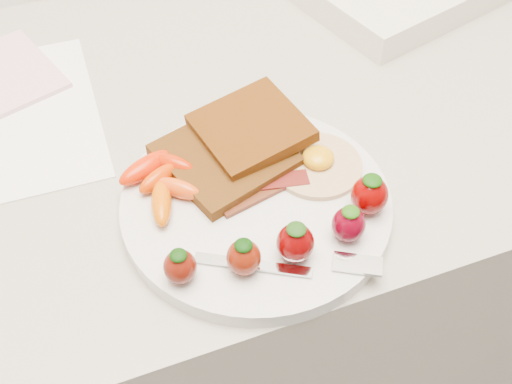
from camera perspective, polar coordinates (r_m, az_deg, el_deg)
name	(u,v)px	position (r m, az deg, el deg)	size (l,w,h in m)	color
counter	(230,306)	(1.11, -2.31, -10.08)	(2.00, 0.60, 0.90)	gray
plate	(256,205)	(0.64, 0.00, -1.12)	(0.27, 0.27, 0.02)	silver
toast_lower	(225,156)	(0.67, -2.79, 3.18)	(0.12, 0.12, 0.01)	black
toast_upper	(251,128)	(0.68, -0.47, 5.73)	(0.10, 0.10, 0.01)	#351407
fried_egg	(317,163)	(0.67, 5.47, 2.57)	(0.10, 0.10, 0.02)	beige
bacon_strips	(261,184)	(0.64, 0.41, 0.69)	(0.10, 0.06, 0.01)	black
baby_carrots	(161,180)	(0.65, -8.44, 1.09)	(0.09, 0.10, 0.02)	#C83500
strawberries	(300,232)	(0.59, 3.95, -3.53)	(0.23, 0.06, 0.04)	#530F05
fork	(301,264)	(0.59, 3.98, -6.44)	(0.16, 0.08, 0.00)	silver
paper_sheet	(11,119)	(0.80, -20.94, 6.11)	(0.19, 0.26, 0.00)	white
notepad	(9,72)	(0.86, -21.10, 9.93)	(0.10, 0.14, 0.01)	beige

